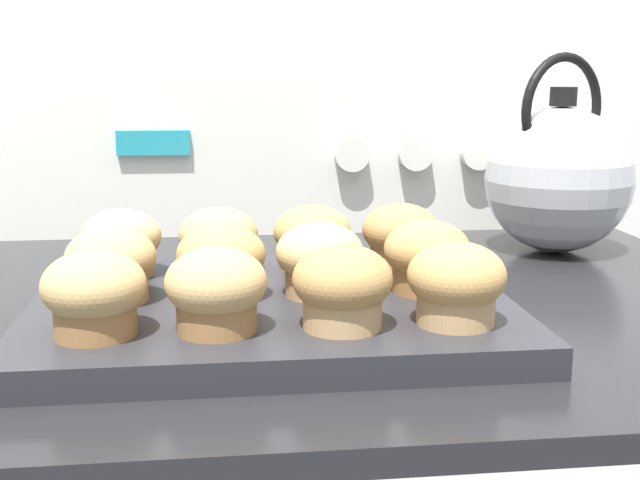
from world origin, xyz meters
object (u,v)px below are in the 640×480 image
Objects in this scene: muffin_r1_c3 at (427,256)px; tea_kettle at (559,177)px; muffin_r2_c1 at (219,241)px; muffin_r0_c3 at (456,283)px; muffin_r1_c1 at (221,262)px; muffin_r1_c0 at (111,264)px; muffin_r0_c2 at (342,287)px; muffin_r2_c0 at (121,243)px; muffin_r0_c1 at (216,290)px; muffin_r1_c2 at (320,259)px; muffin_r2_c2 at (312,238)px; muffin_r2_c3 at (400,236)px; muffin_r0_c0 at (94,293)px; muffin_pan at (272,310)px.

muffin_r1_c3 is 0.30m from tea_kettle.
muffin_r0_c3 is at bearing -44.99° from muffin_r2_c1.
muffin_r1_c1 is 0.08m from muffin_r2_c1.
muffin_r1_c3 is (0.24, -0.00, 0.00)m from muffin_r1_c0.
muffin_r1_c3 is at bearing 46.36° from muffin_r0_c2.
muffin_r1_c0 and muffin_r2_c1 have the same top height.
muffin_r1_c0 is 0.08m from muffin_r2_c0.
muffin_r0_c1 is at bearing -90.25° from muffin_r2_c1.
muffin_r2_c1 is at bearing 135.01° from muffin_r0_c3.
muffin_r2_c2 is (0.00, 0.08, 0.00)m from muffin_r1_c2.
tea_kettle reaches higher than muffin_r0_c1.
muffin_r1_c1 is 0.42m from tea_kettle.
muffin_r0_c3 is 1.00× the size of muffin_r1_c2.
muffin_r0_c3 and muffin_r2_c3 have the same top height.
muffin_r2_c0 is at bearing 116.69° from muffin_r0_c1.
tea_kettle is (0.36, 0.14, 0.03)m from muffin_r2_c1.
muffin_r1_c1 is 1.00× the size of muffin_r2_c1.
muffin_r2_c0 is (-0.00, 0.08, 0.00)m from muffin_r1_c0.
muffin_r0_c0 is 0.16m from muffin_r0_c2.
muffin_r0_c2 is at bearing -27.27° from muffin_r1_c0.
muffin_r0_c3 and muffin_r1_c2 have the same top height.
tea_kettle is (0.36, 0.30, 0.03)m from muffin_r0_c1.
muffin_r2_c1 is at bearing 44.21° from muffin_r1_c0.
muffin_r1_c3 is at bearing -0.15° from muffin_r1_c1.
muffin_r2_c3 is at bearing 45.09° from muffin_r1_c2.
muffin_r1_c2 is 1.00× the size of muffin_r2_c2.
muffin_r1_c3 is 0.18m from muffin_r2_c1.
muffin_r1_c0 and muffin_r1_c1 have the same top height.
muffin_pan is 0.13m from muffin_r1_c0.
muffin_r1_c1 and muffin_r2_c3 have the same top height.
muffin_r0_c0 and muffin_r0_c2 have the same top height.
muffin_r2_c2 is (0.08, 0.16, 0.00)m from muffin_r0_c1.
muffin_r1_c0 and muffin_r1_c2 have the same top height.
muffin_r0_c1 is 1.00× the size of muffin_r2_c3.
muffin_r0_c0 is at bearing -89.17° from muffin_r2_c0.
muffin_r2_c3 is (-0.00, 0.08, 0.00)m from muffin_r1_c3.
muffin_r2_c3 is (0.24, 0.00, 0.00)m from muffin_r2_c0.
muffin_r2_c1 is 0.39m from tea_kettle.
muffin_pan is 5.36× the size of muffin_r0_c3.
muffin_r0_c3 and muffin_r1_c1 have the same top height.
muffin_r2_c2 is (-0.08, 0.08, 0.00)m from muffin_r1_c3.
muffin_r1_c2 and muffin_r1_c3 have the same top height.
muffin_r0_c0 is 1.00× the size of muffin_r1_c3.
muffin_r1_c1 is at bearing 152.37° from muffin_r0_c3.
muffin_r2_c1 is at bearing 134.70° from muffin_r1_c2.
muffin_r1_c2 is at bearing 0.98° from muffin_pan.
muffin_pan is at bearing 63.00° from muffin_r0_c1.
muffin_r1_c0 reaches higher than muffin_pan.
muffin_r1_c1 and muffin_r1_c3 have the same top height.
muffin_r0_c1 is 1.00× the size of muffin_r1_c2.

